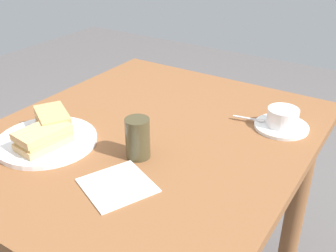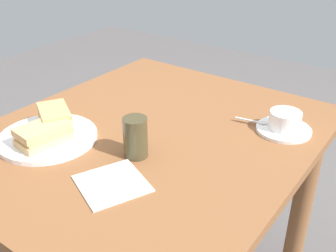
{
  "view_description": "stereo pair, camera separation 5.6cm",
  "coord_description": "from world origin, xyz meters",
  "px_view_note": "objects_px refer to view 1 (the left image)",
  "views": [
    {
      "loc": [
        -0.82,
        -0.59,
        1.31
      ],
      "look_at": [
        0.02,
        -0.05,
        0.77
      ],
      "focal_mm": 42.72,
      "sensor_mm": 36.0,
      "label": 1
    },
    {
      "loc": [
        -0.79,
        -0.64,
        1.31
      ],
      "look_at": [
        0.02,
        -0.05,
        0.77
      ],
      "focal_mm": 42.72,
      "sensor_mm": 36.0,
      "label": 2
    }
  ],
  "objects_px": {
    "sandwich_back": "(53,121)",
    "spoon": "(254,119)",
    "napkin": "(117,185)",
    "sandwich_plate": "(47,141)",
    "sandwich_front": "(43,137)",
    "dining_table": "(150,175)",
    "drinking_glass": "(138,138)",
    "coffee_cup": "(283,116)",
    "coffee_saucer": "(281,126)"
  },
  "relations": [
    {
      "from": "coffee_saucer",
      "to": "sandwich_back",
      "type": "bearing_deg",
      "value": 125.83
    },
    {
      "from": "sandwich_front",
      "to": "napkin",
      "type": "xyz_separation_m",
      "value": [
        -0.02,
        -0.27,
        -0.04
      ]
    },
    {
      "from": "coffee_saucer",
      "to": "sandwich_front",
      "type": "bearing_deg",
      "value": 133.3
    },
    {
      "from": "sandwich_front",
      "to": "spoon",
      "type": "relative_size",
      "value": 1.5
    },
    {
      "from": "dining_table",
      "to": "drinking_glass",
      "type": "distance_m",
      "value": 0.24
    },
    {
      "from": "sandwich_front",
      "to": "coffee_cup",
      "type": "xyz_separation_m",
      "value": [
        0.47,
        -0.49,
        -0.0
      ]
    },
    {
      "from": "napkin",
      "to": "spoon",
      "type": "bearing_deg",
      "value": -17.57
    },
    {
      "from": "dining_table",
      "to": "napkin",
      "type": "xyz_separation_m",
      "value": [
        -0.25,
        -0.09,
        0.15
      ]
    },
    {
      "from": "dining_table",
      "to": "coffee_saucer",
      "type": "distance_m",
      "value": 0.42
    },
    {
      "from": "sandwich_plate",
      "to": "sandwich_front",
      "type": "xyz_separation_m",
      "value": [
        -0.03,
        -0.02,
        0.03
      ]
    },
    {
      "from": "sandwich_front",
      "to": "spoon",
      "type": "bearing_deg",
      "value": -42.57
    },
    {
      "from": "sandwich_back",
      "to": "coffee_cup",
      "type": "distance_m",
      "value": 0.67
    },
    {
      "from": "sandwich_back",
      "to": "spoon",
      "type": "distance_m",
      "value": 0.59
    },
    {
      "from": "sandwich_front",
      "to": "spoon",
      "type": "height_order",
      "value": "sandwich_front"
    },
    {
      "from": "sandwich_plate",
      "to": "drinking_glass",
      "type": "xyz_separation_m",
      "value": [
        0.08,
        -0.25,
        0.05
      ]
    },
    {
      "from": "dining_table",
      "to": "coffee_saucer",
      "type": "xyz_separation_m",
      "value": [
        0.24,
        -0.31,
        0.15
      ]
    },
    {
      "from": "sandwich_front",
      "to": "napkin",
      "type": "height_order",
      "value": "sandwich_front"
    },
    {
      "from": "sandwich_plate",
      "to": "sandwich_back",
      "type": "xyz_separation_m",
      "value": [
        0.05,
        0.02,
        0.04
      ]
    },
    {
      "from": "napkin",
      "to": "coffee_saucer",
      "type": "bearing_deg",
      "value": -25.21
    },
    {
      "from": "sandwich_plate",
      "to": "sandwich_front",
      "type": "height_order",
      "value": "sandwich_front"
    },
    {
      "from": "napkin",
      "to": "drinking_glass",
      "type": "bearing_deg",
      "value": 15.17
    },
    {
      "from": "sandwich_back",
      "to": "spoon",
      "type": "bearing_deg",
      "value": -50.79
    },
    {
      "from": "dining_table",
      "to": "spoon",
      "type": "bearing_deg",
      "value": -46.32
    },
    {
      "from": "sandwich_front",
      "to": "coffee_saucer",
      "type": "xyz_separation_m",
      "value": [
        0.47,
        -0.49,
        -0.03
      ]
    },
    {
      "from": "spoon",
      "to": "sandwich_front",
      "type": "bearing_deg",
      "value": 137.43
    },
    {
      "from": "coffee_saucer",
      "to": "drinking_glass",
      "type": "bearing_deg",
      "value": 143.36
    },
    {
      "from": "drinking_glass",
      "to": "napkin",
      "type": "bearing_deg",
      "value": -164.83
    },
    {
      "from": "coffee_saucer",
      "to": "coffee_cup",
      "type": "distance_m",
      "value": 0.03
    },
    {
      "from": "sandwich_back",
      "to": "coffee_saucer",
      "type": "relative_size",
      "value": 0.96
    },
    {
      "from": "sandwich_back",
      "to": "drinking_glass",
      "type": "bearing_deg",
      "value": -82.93
    },
    {
      "from": "dining_table",
      "to": "sandwich_back",
      "type": "xyz_separation_m",
      "value": [
        -0.15,
        0.22,
        0.19
      ]
    },
    {
      "from": "dining_table",
      "to": "drinking_glass",
      "type": "relative_size",
      "value": 9.39
    },
    {
      "from": "sandwich_plate",
      "to": "napkin",
      "type": "xyz_separation_m",
      "value": [
        -0.05,
        -0.29,
        -0.01
      ]
    },
    {
      "from": "sandwich_back",
      "to": "napkin",
      "type": "distance_m",
      "value": 0.33
    },
    {
      "from": "dining_table",
      "to": "napkin",
      "type": "height_order",
      "value": "napkin"
    },
    {
      "from": "sandwich_front",
      "to": "coffee_cup",
      "type": "distance_m",
      "value": 0.68
    },
    {
      "from": "drinking_glass",
      "to": "sandwich_front",
      "type": "bearing_deg",
      "value": 115.71
    },
    {
      "from": "spoon",
      "to": "napkin",
      "type": "bearing_deg",
      "value": 162.43
    },
    {
      "from": "napkin",
      "to": "dining_table",
      "type": "bearing_deg",
      "value": 19.03
    },
    {
      "from": "sandwich_plate",
      "to": "napkin",
      "type": "relative_size",
      "value": 1.84
    },
    {
      "from": "dining_table",
      "to": "sandwich_plate",
      "type": "relative_size",
      "value": 3.73
    },
    {
      "from": "sandwich_front",
      "to": "drinking_glass",
      "type": "relative_size",
      "value": 1.35
    },
    {
      "from": "coffee_cup",
      "to": "spoon",
      "type": "bearing_deg",
      "value": 101.05
    },
    {
      "from": "dining_table",
      "to": "drinking_glass",
      "type": "xyz_separation_m",
      "value": [
        -0.12,
        -0.05,
        0.2
      ]
    },
    {
      "from": "sandwich_front",
      "to": "dining_table",
      "type": "bearing_deg",
      "value": -38.39
    },
    {
      "from": "coffee_saucer",
      "to": "coffee_cup",
      "type": "bearing_deg",
      "value": 7.0
    },
    {
      "from": "spoon",
      "to": "napkin",
      "type": "xyz_separation_m",
      "value": [
        -0.47,
        0.15,
        -0.01
      ]
    },
    {
      "from": "sandwich_back",
      "to": "dining_table",
      "type": "bearing_deg",
      "value": -56.14
    },
    {
      "from": "spoon",
      "to": "sandwich_plate",
      "type": "bearing_deg",
      "value": 133.94
    },
    {
      "from": "sandwich_back",
      "to": "spoon",
      "type": "height_order",
      "value": "sandwich_back"
    }
  ]
}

